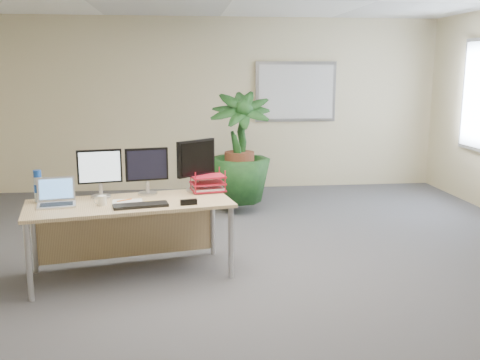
{
  "coord_description": "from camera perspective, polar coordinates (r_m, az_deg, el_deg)",
  "views": [
    {
      "loc": [
        -0.66,
        -4.52,
        1.87
      ],
      "look_at": [
        -0.11,
        0.35,
        0.87
      ],
      "focal_mm": 40.0,
      "sensor_mm": 36.0,
      "label": 1
    }
  ],
  "objects": [
    {
      "name": "monitor_left",
      "position": [
        5.16,
        -14.73,
        1.02
      ],
      "size": [
        0.41,
        0.19,
        0.45
      ],
      "color": "#BABABF",
      "rests_on": "desk"
    },
    {
      "name": "desk",
      "position": [
        5.1,
        -11.75,
        -3.66
      ],
      "size": [
        1.94,
        1.1,
        0.7
      ],
      "color": "tan",
      "rests_on": "floor"
    },
    {
      "name": "floor_plant",
      "position": [
        7.11,
        -0.05,
        2.46
      ],
      "size": [
        0.91,
        0.91,
        1.5
      ],
      "primitive_type": "imported",
      "rotation": [
        0.0,
        0.0,
        -0.09
      ],
      "color": "#133616",
      "rests_on": "floor"
    },
    {
      "name": "monitor_dark",
      "position": [
        5.27,
        -4.68,
        1.94
      ],
      "size": [
        0.38,
        0.32,
        0.51
      ],
      "color": "#BABABF",
      "rests_on": "desk"
    },
    {
      "name": "yellow_highlighter",
      "position": [
        4.91,
        -9.4,
        -2.28
      ],
      "size": [
        0.12,
        0.04,
        0.02
      ],
      "primitive_type": "cylinder",
      "rotation": [
        0.0,
        1.57,
        0.16
      ],
      "color": "yellow",
      "rests_on": "desk"
    },
    {
      "name": "water_bottle",
      "position": [
        5.18,
        -20.73,
        -0.67
      ],
      "size": [
        0.08,
        0.08,
        0.29
      ],
      "color": "silver",
      "rests_on": "desk"
    },
    {
      "name": "laptop",
      "position": [
        5.04,
        -19.0,
        -1.83
      ],
      "size": [
        0.38,
        0.34,
        0.23
      ],
      "color": "silver",
      "rests_on": "desk"
    },
    {
      "name": "letter_tray",
      "position": [
        5.29,
        -3.45,
        -0.48
      ],
      "size": [
        0.37,
        0.3,
        0.15
      ],
      "color": "#B7162E",
      "rests_on": "desk"
    },
    {
      "name": "keyboard",
      "position": [
        4.78,
        -10.55,
        -2.66
      ],
      "size": [
        0.5,
        0.25,
        0.03
      ],
      "primitive_type": "cube",
      "rotation": [
        0.0,
        0.0,
        0.19
      ],
      "color": "black",
      "rests_on": "desk"
    },
    {
      "name": "spiral_notebook",
      "position": [
        4.95,
        -11.93,
        -2.32
      ],
      "size": [
        0.28,
        0.22,
        0.01
      ],
      "primitive_type": "cube",
      "rotation": [
        0.0,
        0.0,
        0.08
      ],
      "color": "white",
      "rests_on": "desk"
    },
    {
      "name": "whiteboard",
      "position": [
        8.69,
        5.98,
        9.35
      ],
      "size": [
        1.3,
        0.04,
        0.95
      ],
      "color": "#9F9EA3",
      "rests_on": "back_wall"
    },
    {
      "name": "stapler",
      "position": [
        4.78,
        -5.5,
        -2.36
      ],
      "size": [
        0.15,
        0.07,
        0.05
      ],
      "primitive_type": "cube",
      "rotation": [
        0.0,
        0.0,
        0.19
      ],
      "color": "black",
      "rests_on": "desk"
    },
    {
      "name": "monitor_right",
      "position": [
        5.19,
        -9.9,
        1.27
      ],
      "size": [
        0.4,
        0.18,
        0.45
      ],
      "color": "#BABABF",
      "rests_on": "desk"
    },
    {
      "name": "orange_pen",
      "position": [
        4.98,
        -12.23,
        -2.11
      ],
      "size": [
        0.13,
        0.09,
        0.01
      ],
      "primitive_type": "cylinder",
      "rotation": [
        0.0,
        1.57,
        0.6
      ],
      "color": "orange",
      "rests_on": "spiral_notebook"
    },
    {
      "name": "coffee_mug",
      "position": [
        4.89,
        -14.53,
        -2.13
      ],
      "size": [
        0.11,
        0.08,
        0.09
      ],
      "color": "white",
      "rests_on": "desk"
    },
    {
      "name": "floor",
      "position": [
        4.94,
        1.71,
        -10.74
      ],
      "size": [
        8.0,
        8.0,
        0.0
      ],
      "primitive_type": "plane",
      "color": "#444449",
      "rests_on": "ground"
    },
    {
      "name": "back_wall",
      "position": [
        8.56,
        -2.05,
        8.03
      ],
      "size": [
        7.0,
        0.04,
        2.7
      ],
      "primitive_type": "cube",
      "color": "beige",
      "rests_on": "floor"
    }
  ]
}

